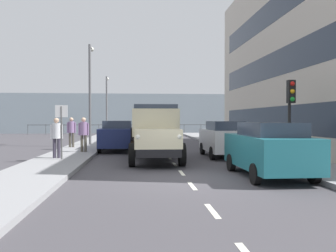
# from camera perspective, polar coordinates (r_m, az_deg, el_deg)

# --- Properties ---
(ground_plane) EXTENTS (80.00, 80.00, 0.00)m
(ground_plane) POSITION_cam_1_polar(r_m,az_deg,el_deg) (20.61, -0.86, -3.90)
(ground_plane) COLOR #423F44
(sidewalk_left) EXTENTS (2.36, 41.44, 0.15)m
(sidewalk_left) POSITION_cam_1_polar(r_m,az_deg,el_deg) (21.47, 11.93, -3.52)
(sidewalk_left) COLOR gray
(sidewalk_left) RESTS_ON ground_plane
(sidewalk_right) EXTENTS (2.36, 41.44, 0.15)m
(sidewalk_right) POSITION_cam_1_polar(r_m,az_deg,el_deg) (20.81, -14.06, -3.68)
(sidewalk_right) COLOR gray
(sidewalk_right) RESTS_ON ground_plane
(road_centreline_markings) EXTENTS (0.12, 36.11, 0.01)m
(road_centreline_markings) POSITION_cam_1_polar(r_m,az_deg,el_deg) (19.14, -0.54, -4.28)
(road_centreline_markings) COLOR silver
(road_centreline_markings) RESTS_ON ground_plane
(sea_horizon) EXTENTS (80.00, 0.80, 5.00)m
(sea_horizon) POSITION_cam_1_polar(r_m,az_deg,el_deg) (44.22, -3.07, 2.07)
(sea_horizon) COLOR #84939E
(sea_horizon) RESTS_ON ground_plane
(seawall_railing) EXTENTS (28.08, 0.08, 1.20)m
(seawall_railing) POSITION_cam_1_polar(r_m,az_deg,el_deg) (40.63, -2.90, -0.08)
(seawall_railing) COLOR #4C5156
(seawall_railing) RESTS_ON ground_plane
(truck_vintage_cream) EXTENTS (2.17, 5.64, 2.43)m
(truck_vintage_cream) POSITION_cam_1_polar(r_m,az_deg,el_deg) (14.58, -2.10, -1.38)
(truck_vintage_cream) COLOR black
(truck_vintage_cream) RESTS_ON ground_plane
(car_teal_kerbside_near) EXTENTS (1.88, 4.06, 1.72)m
(car_teal_kerbside_near) POSITION_cam_1_polar(r_m,az_deg,el_deg) (11.35, 16.24, -3.60)
(car_teal_kerbside_near) COLOR #1E6670
(car_teal_kerbside_near) RESTS_ON ground_plane
(car_white_kerbside_1) EXTENTS (1.78, 3.83, 1.72)m
(car_white_kerbside_1) POSITION_cam_1_polar(r_m,az_deg,el_deg) (16.80, 9.16, -2.03)
(car_white_kerbside_1) COLOR white
(car_white_kerbside_1) RESTS_ON ground_plane
(car_navy_oppositeside_0) EXTENTS (1.98, 4.02, 1.72)m
(car_navy_oppositeside_0) POSITION_cam_1_polar(r_m,az_deg,el_deg) (19.85, -8.30, -1.52)
(car_navy_oppositeside_0) COLOR navy
(car_navy_oppositeside_0) RESTS_ON ground_plane
(pedestrian_couple_b) EXTENTS (0.53, 0.34, 1.72)m
(pedestrian_couple_b) POSITION_cam_1_polar(r_m,az_deg,el_deg) (15.58, -17.91, -1.32)
(pedestrian_couple_b) COLOR #383342
(pedestrian_couple_b) RESTS_ON sidewalk_right
(pedestrian_couple_a) EXTENTS (0.53, 0.34, 1.75)m
(pedestrian_couple_a) POSITION_cam_1_polar(r_m,az_deg,el_deg) (18.12, -13.75, -0.89)
(pedestrian_couple_a) COLOR #4C473D
(pedestrian_couple_a) RESTS_ON sidewalk_right
(pedestrian_with_bag) EXTENTS (0.53, 0.34, 1.76)m
(pedestrian_with_bag) POSITION_cam_1_polar(r_m,az_deg,el_deg) (21.22, -15.64, -0.58)
(pedestrian_with_bag) COLOR #4C473D
(pedestrian_with_bag) RESTS_ON sidewalk_right
(traffic_light_near) EXTENTS (0.28, 0.41, 3.20)m
(traffic_light_near) POSITION_cam_1_polar(r_m,az_deg,el_deg) (14.42, 19.57, 3.66)
(traffic_light_near) COLOR black
(traffic_light_near) RESTS_ON sidewalk_left
(lamp_post_promenade) EXTENTS (0.32, 1.14, 6.54)m
(lamp_post_promenade) POSITION_cam_1_polar(r_m,az_deg,el_deg) (23.41, -12.72, 6.59)
(lamp_post_promenade) COLOR #59595B
(lamp_post_promenade) RESTS_ON sidewalk_right
(lamp_post_far) EXTENTS (0.32, 1.14, 5.96)m
(lamp_post_far) POSITION_cam_1_polar(r_m,az_deg,el_deg) (35.59, -10.07, 4.25)
(lamp_post_far) COLOR #59595B
(lamp_post_far) RESTS_ON sidewalk_right
(street_sign) EXTENTS (0.50, 0.07, 2.25)m
(street_sign) POSITION_cam_1_polar(r_m,az_deg,el_deg) (15.02, -17.18, 0.57)
(street_sign) COLOR #4C4C4C
(street_sign) RESTS_ON sidewalk_right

